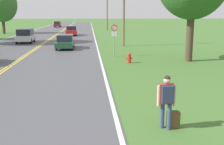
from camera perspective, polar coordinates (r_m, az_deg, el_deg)
The scene contains 11 objects.
hitchhiker_person at distance 9.17m, azimuth 11.06°, elevation -4.90°, with size 0.61×0.44×1.79m.
suitcase at distance 9.57m, azimuth 12.32°, elevation -9.40°, with size 0.43×0.20×0.61m.
fire_hydrant at distance 21.36m, azimuth 3.52°, elevation 2.98°, with size 0.45×0.29×0.79m.
traffic_sign at distance 24.35m, azimuth 0.43°, elevation 8.23°, with size 0.60×0.10×2.83m.
utility_pole_midground at distance 32.36m, azimuth 2.42°, elevation 14.09°, with size 1.80×0.24×9.56m.
utility_pole_far at distance 62.84m, azimuth -1.00°, elevation 12.67°, with size 1.80×0.24×8.73m.
tree_right_cluster at distance 56.10m, azimuth -21.47°, elevation 12.68°, with size 5.41×5.41×8.36m.
car_dark_green_sedan_mid_near at distance 30.59m, azimuth -9.47°, elevation 6.21°, with size 1.80×4.40×1.48m.
car_silver_van_mid_far at distance 37.75m, azimuth -17.18°, elevation 7.19°, with size 2.01×4.02×1.78m.
car_red_sedan_receding at distance 48.82m, azimuth -8.25°, elevation 8.42°, with size 2.03×4.62×1.61m.
car_maroon_van_distant at distance 79.32m, azimuth -11.02°, elevation 9.65°, with size 1.71×4.10×1.58m.
Camera 1 is at (5.69, -3.09, 3.72)m, focal length 45.00 mm.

